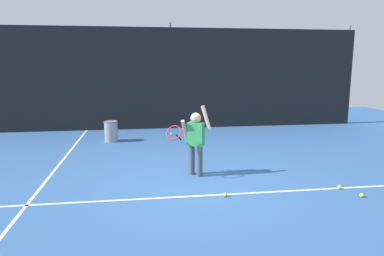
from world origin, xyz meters
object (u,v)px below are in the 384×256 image
Objects in this scene: tennis_player at (195,138)px; ball_hopper at (111,131)px; tennis_ball_4 at (340,187)px; tennis_ball_3 at (171,134)px; tennis_ball_0 at (225,195)px; tennis_ball_2 at (362,195)px.

tennis_player reaches higher than ball_hopper.
tennis_ball_3 is at bearing 115.89° from tennis_ball_4.
tennis_ball_0 is at bearing -64.44° from ball_hopper.
tennis_ball_3 is 5.56m from tennis_ball_4.
tennis_ball_4 is at bearing 109.49° from tennis_ball_2.
tennis_ball_3 is 1.00× the size of tennis_ball_4.
tennis_player is at bearing 148.82° from tennis_ball_2.
tennis_player is at bearing 154.83° from tennis_ball_4.
tennis_ball_2 is 0.42m from tennis_ball_4.
tennis_player is 20.46× the size of tennis_ball_3.
tennis_player is 1.38m from tennis_ball_0.
tennis_player is 20.46× the size of tennis_ball_2.
tennis_player is 20.46× the size of tennis_ball_0.
tennis_ball_3 is at bearing 115.43° from tennis_ball_2.
tennis_player is 3.78m from ball_hopper.
tennis_ball_2 is 1.00× the size of tennis_ball_3.
tennis_ball_4 is at bearing 3.76° from tennis_player.
tennis_ball_0 is 2.01m from tennis_ball_4.
ball_hopper is 4.93m from tennis_ball_0.
ball_hopper reaches higher than tennis_ball_4.
tennis_ball_0 is 1.00× the size of tennis_ball_2.
tennis_ball_2 is at bearing -8.85° from tennis_ball_0.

